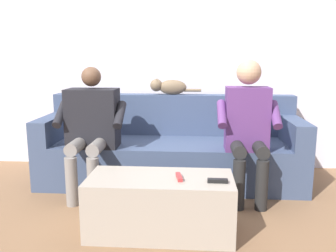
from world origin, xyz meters
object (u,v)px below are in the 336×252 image
couch (171,152)px  person_right_seated (91,124)px  cat_on_backrest (168,87)px  remote_red (179,177)px  coffee_table (160,205)px  person_left_seated (248,123)px  remote_black (218,181)px

couch → person_right_seated: 0.84m
cat_on_backrest → remote_red: cat_on_backrest is taller
couch → coffee_table: size_ratio=2.48×
coffee_table → person_left_seated: bearing=-134.0°
couch → cat_on_backrest: bearing=-80.3°
remote_red → cat_on_backrest: bearing=177.0°
person_left_seated → cat_on_backrest: bearing=-42.4°
person_left_seated → person_right_seated: 1.35m
person_right_seated → remote_red: bearing=137.4°
cat_on_backrest → remote_red: bearing=97.2°
coffee_table → remote_black: bearing=168.2°
person_left_seated → remote_black: (0.29, 0.78, -0.24)m
cat_on_backrest → person_right_seated: bearing=45.5°
couch → remote_red: 1.13m
coffee_table → remote_red: remote_red is taller
couch → remote_black: (-0.38, 1.17, 0.13)m
remote_red → remote_black: bearing=67.0°
person_right_seated → remote_red: (-0.80, 0.74, -0.21)m
coffee_table → remote_red: (-0.13, 0.02, 0.21)m
person_right_seated → couch: bearing=-151.1°
couch → remote_red: bearing=96.6°
couch → person_right_seated: person_right_seated is taller
cat_on_backrest → remote_black: size_ratio=3.98×
coffee_table → person_left_seated: person_left_seated is taller
person_left_seated → remote_black: person_left_seated is taller
couch → person_right_seated: (0.67, 0.37, 0.34)m
coffee_table → person_right_seated: bearing=-46.7°
person_left_seated → person_right_seated: bearing=-0.8°
coffee_table → cat_on_backrest: size_ratio=1.89×
person_right_seated → remote_red: 1.11m
person_left_seated → cat_on_backrest: 1.01m
remote_black → coffee_table: bearing=-11.4°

